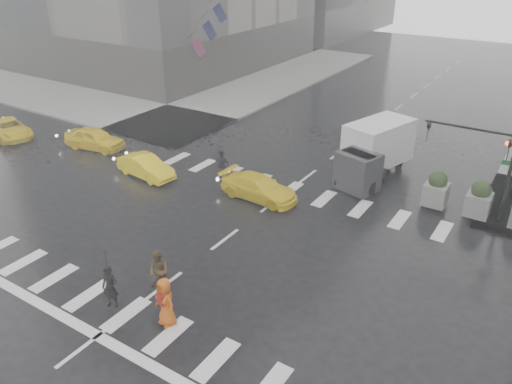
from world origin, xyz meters
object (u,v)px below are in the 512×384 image
Objects in this scene: pedestrian_brown at (159,271)px; taxi_mid at (146,167)px; box_truck at (373,150)px; pedestrian_orange at (165,302)px; traffic_signal_pole at (488,157)px; taxi_front at (95,139)px.

pedestrian_brown reaches higher than taxi_mid.
taxi_mid is at bearing -131.27° from box_truck.
pedestrian_orange is at bearing -39.42° from pedestrian_brown.
pedestrian_orange is at bearing -118.84° from traffic_signal_pole.
taxi_mid is at bearing 138.02° from pedestrian_brown.
taxi_front is at bearing 83.28° from taxi_mid.
taxi_mid is (-7.76, 7.31, -0.26)m from pedestrian_brown.
box_truck is at bearing -80.89° from taxi_front.
traffic_signal_pole is 0.79× the size of box_truck.
box_truck reaches higher than taxi_mid.
taxi_mid is at bearing -112.71° from taxi_front.
pedestrian_brown is at bearing -126.49° from taxi_mid.
box_truck is at bearing 97.15° from pedestrian_orange.
pedestrian_brown is 0.43× the size of taxi_front.
pedestrian_brown reaches higher than taxi_front.
taxi_front is at bearing 158.98° from pedestrian_orange.
box_truck is at bearing 79.63° from pedestrian_brown.
traffic_signal_pole is at bearing -66.63° from taxi_mid.
pedestrian_orange is 18.04m from taxi_front.
box_truck is at bearing -50.56° from taxi_mid.
taxi_mid is at bearing 149.64° from pedestrian_orange.
taxi_front is at bearing 148.61° from pedestrian_brown.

